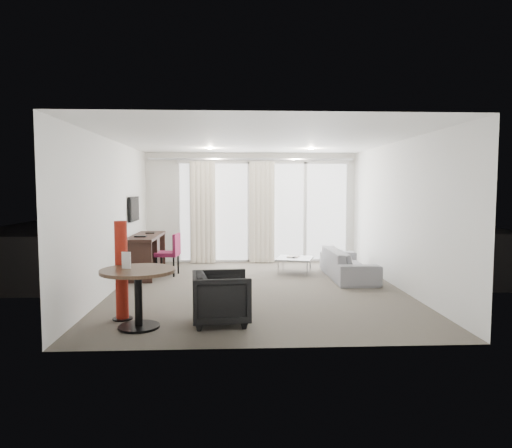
{
  "coord_description": "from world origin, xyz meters",
  "views": [
    {
      "loc": [
        -0.41,
        -7.93,
        1.78
      ],
      "look_at": [
        0.0,
        0.6,
        1.1
      ],
      "focal_mm": 32.0,
      "sensor_mm": 36.0,
      "label": 1
    }
  ],
  "objects_px": {
    "desk": "(146,255)",
    "rattan_chair_a": "(297,240)",
    "rattan_chair_b": "(312,237)",
    "red_lamp": "(122,271)",
    "sofa": "(348,264)",
    "coffee_table": "(295,265)",
    "round_table": "(138,299)",
    "tub_armchair": "(221,298)",
    "desk_chair": "(167,254)"
  },
  "relations": [
    {
      "from": "red_lamp",
      "to": "tub_armchair",
      "type": "bearing_deg",
      "value": -10.42
    },
    {
      "from": "desk_chair",
      "to": "rattan_chair_b",
      "type": "relative_size",
      "value": 1.1
    },
    {
      "from": "red_lamp",
      "to": "rattan_chair_b",
      "type": "bearing_deg",
      "value": 60.26
    },
    {
      "from": "red_lamp",
      "to": "rattan_chair_b",
      "type": "height_order",
      "value": "red_lamp"
    },
    {
      "from": "red_lamp",
      "to": "rattan_chair_a",
      "type": "relative_size",
      "value": 1.65
    },
    {
      "from": "round_table",
      "to": "tub_armchair",
      "type": "relative_size",
      "value": 1.26
    },
    {
      "from": "round_table",
      "to": "tub_armchair",
      "type": "bearing_deg",
      "value": 7.78
    },
    {
      "from": "round_table",
      "to": "coffee_table",
      "type": "xyz_separation_m",
      "value": [
        2.48,
        3.63,
        -0.22
      ]
    },
    {
      "from": "round_table",
      "to": "rattan_chair_b",
      "type": "xyz_separation_m",
      "value": [
        3.4,
        6.87,
        0.01
      ]
    },
    {
      "from": "rattan_chair_a",
      "to": "rattan_chair_b",
      "type": "relative_size",
      "value": 1.04
    },
    {
      "from": "round_table",
      "to": "red_lamp",
      "type": "height_order",
      "value": "red_lamp"
    },
    {
      "from": "sofa",
      "to": "rattan_chair_b",
      "type": "bearing_deg",
      "value": 0.99
    },
    {
      "from": "red_lamp",
      "to": "tub_armchair",
      "type": "relative_size",
      "value": 1.79
    },
    {
      "from": "desk",
      "to": "rattan_chair_a",
      "type": "relative_size",
      "value": 2.15
    },
    {
      "from": "desk_chair",
      "to": "rattan_chair_a",
      "type": "xyz_separation_m",
      "value": [
        3.03,
        2.7,
        -0.02
      ]
    },
    {
      "from": "round_table",
      "to": "red_lamp",
      "type": "distance_m",
      "value": 0.57
    },
    {
      "from": "red_lamp",
      "to": "desk_chair",
      "type": "bearing_deg",
      "value": 87.08
    },
    {
      "from": "red_lamp",
      "to": "tub_armchair",
      "type": "xyz_separation_m",
      "value": [
        1.35,
        -0.25,
        -0.33
      ]
    },
    {
      "from": "red_lamp",
      "to": "tub_armchair",
      "type": "distance_m",
      "value": 1.41
    },
    {
      "from": "desk_chair",
      "to": "rattan_chair_b",
      "type": "distance_m",
      "value": 4.88
    },
    {
      "from": "coffee_table",
      "to": "rattan_chair_b",
      "type": "relative_size",
      "value": 0.92
    },
    {
      "from": "desk",
      "to": "coffee_table",
      "type": "distance_m",
      "value": 3.07
    },
    {
      "from": "sofa",
      "to": "coffee_table",
      "type": "bearing_deg",
      "value": 60.72
    },
    {
      "from": "desk_chair",
      "to": "rattan_chair_a",
      "type": "bearing_deg",
      "value": 49.44
    },
    {
      "from": "tub_armchair",
      "to": "rattan_chair_a",
      "type": "distance_m",
      "value": 6.34
    },
    {
      "from": "desk_chair",
      "to": "red_lamp",
      "type": "relative_size",
      "value": 0.64
    },
    {
      "from": "desk_chair",
      "to": "rattan_chair_a",
      "type": "distance_m",
      "value": 4.06
    },
    {
      "from": "round_table",
      "to": "coffee_table",
      "type": "bearing_deg",
      "value": 55.64
    },
    {
      "from": "coffee_table",
      "to": "rattan_chair_a",
      "type": "height_order",
      "value": "rattan_chair_a"
    },
    {
      "from": "desk",
      "to": "rattan_chair_a",
      "type": "distance_m",
      "value": 4.36
    },
    {
      "from": "tub_armchair",
      "to": "rattan_chair_a",
      "type": "xyz_separation_m",
      "value": [
        1.85,
        6.07,
        0.06
      ]
    },
    {
      "from": "desk_chair",
      "to": "sofa",
      "type": "relative_size",
      "value": 0.44
    },
    {
      "from": "rattan_chair_a",
      "to": "round_table",
      "type": "bearing_deg",
      "value": -136.68
    },
    {
      "from": "coffee_table",
      "to": "sofa",
      "type": "height_order",
      "value": "sofa"
    },
    {
      "from": "rattan_chair_a",
      "to": "tub_armchair",
      "type": "bearing_deg",
      "value": -128.62
    },
    {
      "from": "rattan_chair_a",
      "to": "rattan_chair_b",
      "type": "xyz_separation_m",
      "value": [
        0.51,
        0.66,
        -0.02
      ]
    },
    {
      "from": "desk",
      "to": "rattan_chair_b",
      "type": "distance_m",
      "value": 5.18
    },
    {
      "from": "tub_armchair",
      "to": "sofa",
      "type": "height_order",
      "value": "tub_armchair"
    },
    {
      "from": "sofa",
      "to": "rattan_chair_a",
      "type": "bearing_deg",
      "value": 10.38
    },
    {
      "from": "desk",
      "to": "red_lamp",
      "type": "xyz_separation_m",
      "value": [
        0.28,
        -3.18,
        0.26
      ]
    },
    {
      "from": "tub_armchair",
      "to": "rattan_chair_b",
      "type": "xyz_separation_m",
      "value": [
        2.36,
        6.73,
        0.05
      ]
    },
    {
      "from": "tub_armchair",
      "to": "sofa",
      "type": "distance_m",
      "value": 3.8
    },
    {
      "from": "desk_chair",
      "to": "sofa",
      "type": "height_order",
      "value": "desk_chair"
    },
    {
      "from": "coffee_table",
      "to": "desk_chair",
      "type": "bearing_deg",
      "value": -177.55
    },
    {
      "from": "desk",
      "to": "coffee_table",
      "type": "height_order",
      "value": "desk"
    },
    {
      "from": "desk",
      "to": "round_table",
      "type": "relative_size",
      "value": 1.84
    },
    {
      "from": "sofa",
      "to": "rattan_chair_a",
      "type": "distance_m",
      "value": 3.19
    },
    {
      "from": "red_lamp",
      "to": "rattan_chair_a",
      "type": "xyz_separation_m",
      "value": [
        3.19,
        5.82,
        -0.26
      ]
    },
    {
      "from": "sofa",
      "to": "rattan_chair_a",
      "type": "height_order",
      "value": "rattan_chair_a"
    },
    {
      "from": "desk_chair",
      "to": "coffee_table",
      "type": "bearing_deg",
      "value": 10.26
    }
  ]
}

